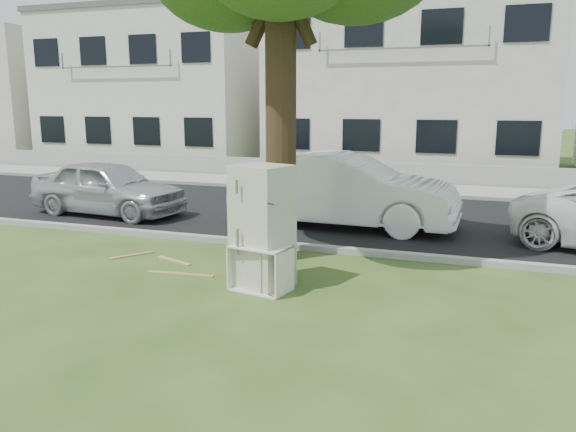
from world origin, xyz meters
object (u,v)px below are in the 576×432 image
(fridge, at_px, (262,227))
(car_left, at_px, (108,188))
(car_center, at_px, (344,190))
(cabinet, at_px, (261,268))

(fridge, height_order, car_left, fridge)
(car_center, xyz_separation_m, car_left, (-5.98, -0.56, -0.15))
(cabinet, distance_m, car_left, 7.20)
(fridge, distance_m, car_center, 4.58)
(fridge, xyz_separation_m, car_left, (-5.79, 4.02, -0.25))
(car_center, bearing_deg, cabinet, 179.88)
(cabinet, bearing_deg, car_left, 156.35)
(cabinet, bearing_deg, car_center, 100.41)
(cabinet, bearing_deg, fridge, 115.78)
(fridge, xyz_separation_m, car_center, (0.19, 4.58, -0.10))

